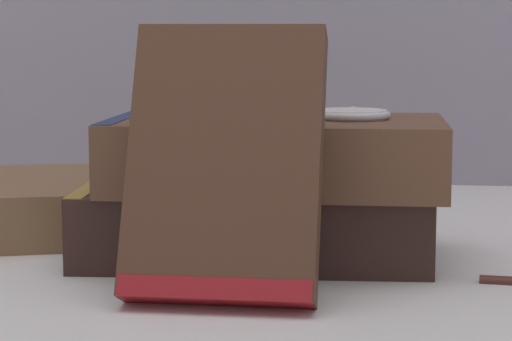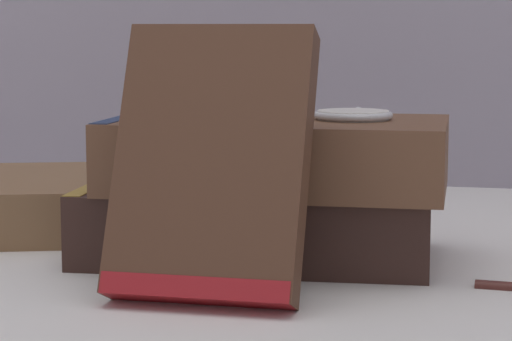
# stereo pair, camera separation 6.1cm
# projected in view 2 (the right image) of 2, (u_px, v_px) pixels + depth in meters

# --- Properties ---
(ground_plane) EXTENTS (3.00, 3.00, 0.00)m
(ground_plane) POSITION_uv_depth(u_px,v_px,m) (202.00, 257.00, 0.72)
(ground_plane) COLOR silver
(book_flat_bottom) EXTENTS (0.24, 0.14, 0.05)m
(book_flat_bottom) POSITION_uv_depth(u_px,v_px,m) (249.00, 222.00, 0.72)
(book_flat_bottom) COLOR #331E19
(book_flat_bottom) RESTS_ON ground_plane
(book_flat_top) EXTENTS (0.22, 0.13, 0.05)m
(book_flat_top) POSITION_uv_depth(u_px,v_px,m) (271.00, 153.00, 0.70)
(book_flat_top) COLOR brown
(book_flat_top) RESTS_ON book_flat_bottom
(book_leaning_front) EXTENTS (0.11, 0.08, 0.16)m
(book_leaning_front) POSITION_uv_depth(u_px,v_px,m) (211.00, 171.00, 0.60)
(book_leaning_front) COLOR #4C2D1E
(book_leaning_front) RESTS_ON ground_plane
(pocket_watch) EXTENTS (0.05, 0.05, 0.01)m
(pocket_watch) POSITION_uv_depth(u_px,v_px,m) (353.00, 115.00, 0.69)
(pocket_watch) COLOR silver
(pocket_watch) RESTS_ON book_flat_top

